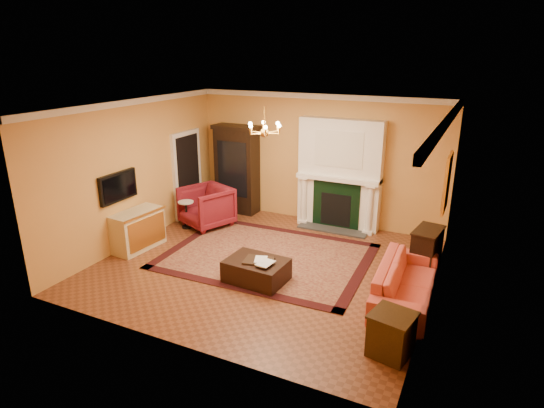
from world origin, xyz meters
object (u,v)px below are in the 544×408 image
Objects in this scene: pedestal_table at (186,212)px; console_table at (426,251)px; leather_ottoman at (256,270)px; end_table at (391,335)px; coral_sofa at (407,276)px; commode at (137,230)px; wingback_armchair at (206,205)px; china_cabinet at (237,171)px.

console_table is (5.29, 0.14, 0.03)m from pedestal_table.
leather_ottoman is at bearing -31.03° from pedestal_table.
coral_sofa is at bearing 93.07° from end_table.
leather_ottoman is at bearing -137.99° from console_table.
console_table is (0.14, 1.23, -0.03)m from coral_sofa.
leather_ottoman is at bearing 0.84° from commode.
coral_sofa is at bearing 8.10° from commode.
wingback_armchair is at bearing 148.90° from end_table.
wingback_armchair is 1.30× the size of console_table.
leather_ottoman is at bearing 99.30° from coral_sofa.
pedestal_table reaches higher than end_table.
console_table reaches higher than end_table.
leather_ottoman is (-2.58, 1.05, -0.08)m from end_table.
wingback_armchair reaches higher than end_table.
coral_sofa reaches higher than commode.
wingback_armchair reaches higher than pedestal_table.
china_cabinet is 2.02× the size of wingback_armchair.
wingback_armchair is 0.95× the size of commode.
pedestal_table is (-0.49, -1.53, -0.68)m from china_cabinet.
coral_sofa is (5.37, 0.30, 0.02)m from commode.
end_table is (5.45, -1.25, -0.11)m from commode.
console_table is at bearing 36.50° from leather_ottoman.
china_cabinet is 3.29× the size of pedestal_table.
pedestal_table is 0.29× the size of coral_sofa.
commode is 1.85× the size of end_table.
pedestal_table is at bearing 75.96° from coral_sofa.
pedestal_table is at bearing -116.29° from wingback_armchair.
end_table is at bearing -8.07° from wingback_armchair.
pedestal_table is at bearing -106.61° from china_cabinet.
china_cabinet is 2.01× the size of leather_ottoman.
commode is 5.72m from console_table.
end_table is 0.57× the size of leather_ottoman.
leather_ottoman is (-2.50, -0.50, -0.22)m from coral_sofa.
china_cabinet is 5.37m from coral_sofa.
end_table is (4.74, -4.17, -0.75)m from china_cabinet.
pedestal_table is 5.29m from console_table.
china_cabinet is 3.07m from commode.
coral_sofa is 1.56m from end_table.
commode is at bearing 179.23° from leather_ottoman.
wingback_armchair is 0.99× the size of leather_ottoman.
wingback_armchair is at bearing 40.69° from pedestal_table.
commode is 5.38m from coral_sofa.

